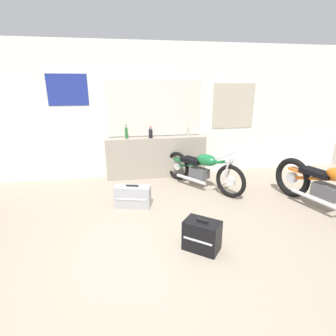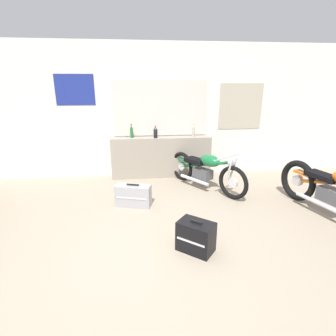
{
  "view_description": "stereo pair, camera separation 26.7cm",
  "coord_description": "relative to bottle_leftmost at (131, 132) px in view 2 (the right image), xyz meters",
  "views": [
    {
      "loc": [
        -0.29,
        -2.44,
        1.97
      ],
      "look_at": [
        0.4,
        1.46,
        0.7
      ],
      "focal_mm": 28.0,
      "sensor_mm": 36.0,
      "label": 1
    },
    {
      "loc": [
        -0.03,
        -2.48,
        1.97
      ],
      "look_at": [
        0.4,
        1.46,
        0.7
      ],
      "focal_mm": 28.0,
      "sensor_mm": 36.0,
      "label": 2
    }
  ],
  "objects": [
    {
      "name": "bottle_leftmost",
      "position": [
        0.0,
        0.0,
        0.0
      ],
      "size": [
        0.06,
        0.06,
        0.29
      ],
      "color": "#23662D",
      "rests_on": "sill_counter"
    },
    {
      "name": "hard_case_silver",
      "position": [
        0.03,
        -1.45,
        -0.83
      ],
      "size": [
        0.63,
        0.38,
        0.39
      ],
      "color": "#9E9EA3",
      "rests_on": "ground_plane"
    },
    {
      "name": "sill_counter",
      "position": [
        0.63,
        -0.01,
        -0.57
      ],
      "size": [
        2.16,
        0.28,
        0.88
      ],
      "color": "gray",
      "rests_on": "ground_plane"
    },
    {
      "name": "motorcycle_green",
      "position": [
        1.41,
        -0.82,
        -0.62
      ],
      "size": [
        1.16,
        1.61,
        0.78
      ],
      "color": "black",
      "rests_on": "ground_plane"
    },
    {
      "name": "hard_case_black",
      "position": [
        0.82,
        -2.8,
        -0.82
      ],
      "size": [
        0.51,
        0.48,
        0.41
      ],
      "color": "black",
      "rests_on": "ground_plane"
    },
    {
      "name": "bottle_left_center",
      "position": [
        0.5,
        -0.06,
        -0.02
      ],
      "size": [
        0.08,
        0.08,
        0.25
      ],
      "color": "black",
      "rests_on": "sill_counter"
    },
    {
      "name": "wall_back",
      "position": [
        0.23,
        0.17,
        0.39
      ],
      "size": [
        10.0,
        0.07,
        2.8
      ],
      "color": "silver",
      "rests_on": "ground_plane"
    },
    {
      "name": "ground_plane",
      "position": [
        0.2,
        -3.06,
        -1.01
      ],
      "size": [
        24.0,
        24.0,
        0.0
      ],
      "primitive_type": "plane",
      "color": "gray"
    },
    {
      "name": "bottle_center",
      "position": [
        1.33,
        -0.02,
        -0.0
      ],
      "size": [
        0.06,
        0.06,
        0.28
      ],
      "color": "#B7B2A8",
      "rests_on": "sill_counter"
    }
  ]
}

